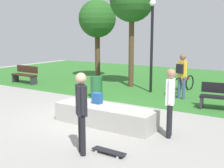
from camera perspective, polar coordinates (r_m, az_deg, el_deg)
ground_plane at (r=9.31m, az=-4.83°, el=-6.22°), size 28.00×28.00×0.00m
grass_lawn at (r=16.25m, az=12.60°, el=0.60°), size 26.60×11.99×0.01m
concrete_ledge at (r=8.28m, az=-1.48°, el=-6.29°), size 3.03×0.87×0.55m
backpack_on_ledge at (r=8.51m, az=-2.97°, el=-2.83°), size 0.29×0.22×0.32m
skater_performing_trick at (r=6.17m, az=-6.09°, el=-4.50°), size 0.37×0.36×1.79m
skater_watching at (r=7.31m, az=11.49°, el=-2.60°), size 0.28×0.42×1.75m
skateboard_by_ledge at (r=6.42m, az=-0.64°, el=-13.23°), size 0.80×0.22×0.08m
park_bench_center_lawn at (r=15.79m, az=-16.85°, el=1.89°), size 1.62×0.53×0.91m
tree_slender_maple at (r=14.08m, az=3.96°, el=16.18°), size 2.11×2.11×5.22m
tree_young_birch at (r=16.70m, az=-2.94°, el=12.67°), size 2.12×2.12×4.48m
lamp_post at (r=12.73m, az=7.92°, el=9.27°), size 0.28×0.28×4.01m
trash_bin at (r=11.72m, az=-3.10°, el=-0.62°), size 0.48×0.48×0.87m
pedestrian_with_backpack at (r=11.69m, az=13.68°, el=2.30°), size 0.42×0.41×1.79m
cyclist_on_bicycle at (r=13.32m, az=14.09°, el=1.24°), size 0.40×1.80×1.52m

